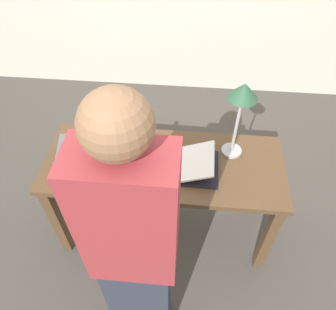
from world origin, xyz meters
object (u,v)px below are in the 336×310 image
at_px(book_stack_tall, 75,152).
at_px(person_reader, 135,256).
at_px(open_book, 171,163).
at_px(reading_lamp, 242,99).
at_px(coffee_mug, 125,156).
at_px(book_standing_upright, 102,148).

xyz_separation_m(book_stack_tall, person_reader, (0.47, -0.65, 0.08)).
relative_size(open_book, reading_lamp, 1.12).
relative_size(reading_lamp, person_reader, 0.29).
bearing_deg(book_stack_tall, coffee_mug, -0.56).
bearing_deg(person_reader, book_standing_upright, -65.12).
bearing_deg(open_book, book_stack_tall, 179.49).
height_order(open_book, coffee_mug, open_book).
xyz_separation_m(open_book, book_stack_tall, (-0.58, 0.01, 0.02)).
xyz_separation_m(open_book, book_standing_upright, (-0.40, -0.00, 0.09)).
height_order(open_book, book_standing_upright, book_standing_upright).
relative_size(book_stack_tall, book_standing_upright, 1.05).
height_order(book_standing_upright, coffee_mug, book_standing_upright).
xyz_separation_m(open_book, reading_lamp, (0.36, 0.15, 0.37)).
bearing_deg(coffee_mug, open_book, -2.36).
relative_size(book_standing_upright, person_reader, 0.14).
bearing_deg(book_stack_tall, open_book, -1.40).
bearing_deg(reading_lamp, book_standing_upright, -168.39).
xyz_separation_m(book_standing_upright, reading_lamp, (0.76, 0.16, 0.29)).
bearing_deg(book_standing_upright, coffee_mug, 3.27).
xyz_separation_m(coffee_mug, person_reader, (0.17, -0.65, 0.08)).
distance_m(coffee_mug, person_reader, 0.68).
bearing_deg(open_book, reading_lamp, 23.65).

